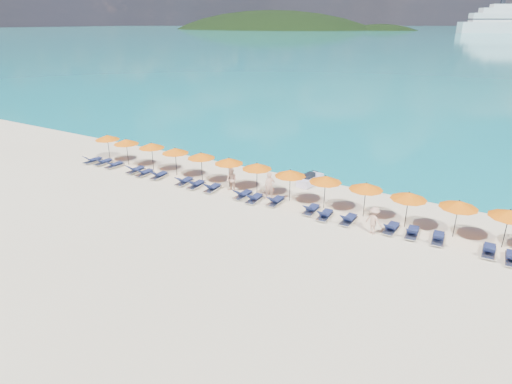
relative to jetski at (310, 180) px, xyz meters
The scene contains 40 objects.
ground 9.07m from the jetski, 97.03° to the right, with size 1400.00×1400.00×0.00m, color beige.
headland_main 611.64m from the jetski, 119.56° to the left, with size 374.00×242.00×126.50m.
headland_small 572.45m from the jetski, 105.34° to the left, with size 162.00×126.00×85.50m.
jetski is the anchor object (origin of this frame).
beachgoer_a 4.37m from the jetski, 105.18° to the right, with size 0.72×0.47×1.96m, color #D6A185.
beachgoer_b 5.99m from the jetski, 134.48° to the right, with size 0.86×0.50×1.77m, color #D6A185.
beachgoer_c 8.43m from the jetski, 40.38° to the right, with size 1.06×0.49×1.65m, color #D6A185.
umbrella_0 18.06m from the jetski, 168.82° to the right, with size 2.10×2.10×2.28m.
umbrella_1 15.70m from the jetski, 166.51° to the right, with size 2.10×2.10×2.28m.
umbrella_2 13.10m from the jetski, 164.70° to the right, with size 2.10×2.10×2.28m.
umbrella_3 10.65m from the jetski, 160.25° to the right, with size 2.10×2.10×2.28m.
umbrella_4 8.35m from the jetski, 154.38° to the right, with size 2.10×2.10×2.28m.
umbrella_5 6.24m from the jetski, 143.65° to the right, with size 2.10×2.10×2.28m.
umbrella_6 4.65m from the jetski, 125.07° to the right, with size 2.10×2.10×2.28m.
umbrella_7 4.01m from the jetski, 87.80° to the right, with size 2.10×2.10×2.28m.
umbrella_8 4.69m from the jetski, 53.78° to the right, with size 2.10×2.10×2.28m.
umbrella_9 6.48m from the jetski, 33.69° to the right, with size 2.10×2.10×2.28m.
umbrella_10 8.79m from the jetski, 25.33° to the right, with size 2.10×2.10×2.28m.
umbrella_11 11.14m from the jetski, 18.67° to the right, with size 2.10×2.10×2.28m.
umbrella_12 13.45m from the jetski, 15.05° to the right, with size 2.10×2.10×2.28m.
lounger_0 18.84m from the jetski, 165.01° to the right, with size 0.74×1.74×0.66m.
lounger_1 17.70m from the jetski, 164.57° to the right, with size 0.68×1.72×0.66m.
lounger_2 16.36m from the jetski, 162.97° to the right, with size 0.73×1.74×0.66m.
lounger_3 14.03m from the jetski, 159.96° to the right, with size 0.66×1.71×0.66m.
lounger_4 13.04m from the jetski, 157.59° to the right, with size 0.64×1.71×0.66m.
lounger_5 11.66m from the jetski, 155.57° to the right, with size 0.73×1.74×0.66m.
lounger_6 9.41m from the jetski, 148.99° to the right, with size 0.70×1.73×0.66m.
lounger_7 8.47m from the jetski, 144.52° to the right, with size 0.71×1.73×0.66m.
lounger_8 7.30m from the jetski, 138.28° to the right, with size 0.78×1.75×0.66m.
lounger_9 5.61m from the jetski, 121.02° to the right, with size 0.78×1.75×0.66m.
lounger_10 5.31m from the jetski, 110.34° to the right, with size 0.73×1.74×0.66m.
lounger_11 4.65m from the jetski, 95.05° to the right, with size 0.62×1.70×0.66m.
lounger_12 5.16m from the jetski, 64.79° to the right, with size 0.64×1.71×0.66m.
lounger_13 5.96m from the jetski, 56.81° to the right, with size 0.70×1.73×0.66m.
lounger_14 6.78m from the jetski, 45.73° to the right, with size 0.68×1.72×0.66m.
lounger_15 8.65m from the jetski, 32.89° to the right, with size 0.69×1.72×0.66m.
lounger_16 9.61m from the jetski, 28.79° to the right, with size 0.73×1.74×0.66m.
lounger_17 10.84m from the jetski, 25.11° to the right, with size 0.77×1.75×0.66m.
lounger_18 13.20m from the jetski, 20.84° to the right, with size 0.64×1.71×0.66m.
lounger_19 14.29m from the jetski, 20.26° to the right, with size 0.69×1.72×0.66m.
Camera 1 is at (13.08, -18.76, 11.39)m, focal length 30.00 mm.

